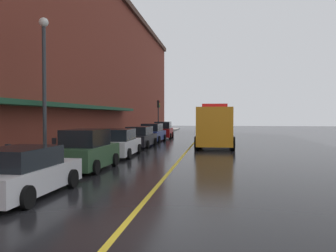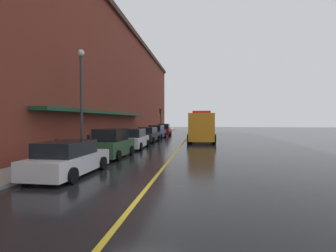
{
  "view_description": "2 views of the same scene",
  "coord_description": "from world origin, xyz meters",
  "px_view_note": "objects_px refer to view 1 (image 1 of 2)",
  "views": [
    {
      "loc": [
        2.09,
        -7.54,
        2.5
      ],
      "look_at": [
        -2.6,
        26.27,
        1.51
      ],
      "focal_mm": 37.77,
      "sensor_mm": 36.0,
      "label": 1
    },
    {
      "loc": [
        1.95,
        -7.93,
        2.46
      ],
      "look_at": [
        -1.5,
        18.24,
        1.82
      ],
      "focal_mm": 27.35,
      "sensor_mm": 36.0,
      "label": 2
    }
  ],
  "objects_px": {
    "parked_car_4": "(153,133)",
    "traffic_light_near": "(158,111)",
    "parked_car_1": "(87,151)",
    "parked_car_2": "(120,143)",
    "street_lamp_left": "(44,75)",
    "parked_car_0": "(23,173)",
    "parking_meter_1": "(64,145)",
    "parked_car_5": "(163,130)",
    "parking_meter_2": "(8,156)",
    "parked_car_3": "(140,137)",
    "parking_meter_0": "(54,147)",
    "utility_truck": "(215,127)"
  },
  "relations": [
    {
      "from": "parked_car_4",
      "to": "traffic_light_near",
      "type": "distance_m",
      "value": 11.18
    },
    {
      "from": "parked_car_1",
      "to": "parked_car_2",
      "type": "relative_size",
      "value": 0.86
    },
    {
      "from": "street_lamp_left",
      "to": "parked_car_0",
      "type": "bearing_deg",
      "value": -69.25
    },
    {
      "from": "parked_car_1",
      "to": "street_lamp_left",
      "type": "relative_size",
      "value": 0.61
    },
    {
      "from": "parked_car_4",
      "to": "parking_meter_1",
      "type": "relative_size",
      "value": 3.47
    },
    {
      "from": "parked_car_5",
      "to": "parking_meter_2",
      "type": "xyz_separation_m",
      "value": [
        -1.49,
        -27.28,
        0.2
      ]
    },
    {
      "from": "parking_meter_1",
      "to": "traffic_light_near",
      "type": "relative_size",
      "value": 0.31
    },
    {
      "from": "parked_car_5",
      "to": "parked_car_0",
      "type": "bearing_deg",
      "value": 177.86
    },
    {
      "from": "parked_car_2",
      "to": "traffic_light_near",
      "type": "bearing_deg",
      "value": 1.87
    },
    {
      "from": "parked_car_3",
      "to": "parking_meter_0",
      "type": "bearing_deg",
      "value": 175.35
    },
    {
      "from": "parked_car_3",
      "to": "parked_car_5",
      "type": "xyz_separation_m",
      "value": [
        0.15,
        11.34,
        0.08
      ]
    },
    {
      "from": "parked_car_4",
      "to": "parked_car_5",
      "type": "xyz_separation_m",
      "value": [
        0.2,
        5.6,
        0.04
      ]
    },
    {
      "from": "parked_car_3",
      "to": "parked_car_1",
      "type": "bearing_deg",
      "value": -177.74
    },
    {
      "from": "parked_car_1",
      "to": "parked_car_4",
      "type": "bearing_deg",
      "value": 2.25
    },
    {
      "from": "utility_truck",
      "to": "traffic_light_near",
      "type": "xyz_separation_m",
      "value": [
        -7.24,
        15.84,
        1.55
      ]
    },
    {
      "from": "parked_car_3",
      "to": "parking_meter_0",
      "type": "height_order",
      "value": "parked_car_3"
    },
    {
      "from": "traffic_light_near",
      "to": "street_lamp_left",
      "type": "bearing_deg",
      "value": -91.32
    },
    {
      "from": "parked_car_0",
      "to": "utility_truck",
      "type": "distance_m",
      "value": 19.22
    },
    {
      "from": "parked_car_3",
      "to": "parking_meter_0",
      "type": "relative_size",
      "value": 3.64
    },
    {
      "from": "parked_car_4",
      "to": "utility_truck",
      "type": "relative_size",
      "value": 0.6
    },
    {
      "from": "utility_truck",
      "to": "parked_car_2",
      "type": "bearing_deg",
      "value": -37.84
    },
    {
      "from": "parked_car_2",
      "to": "traffic_light_near",
      "type": "height_order",
      "value": "traffic_light_near"
    },
    {
      "from": "parked_car_4",
      "to": "parking_meter_0",
      "type": "distance_m",
      "value": 18.11
    },
    {
      "from": "utility_truck",
      "to": "parked_car_0",
      "type": "bearing_deg",
      "value": -17.16
    },
    {
      "from": "parked_car_3",
      "to": "parked_car_2",
      "type": "bearing_deg",
      "value": -177.14
    },
    {
      "from": "parked_car_0",
      "to": "parking_meter_2",
      "type": "distance_m",
      "value": 2.19
    },
    {
      "from": "parked_car_0",
      "to": "traffic_light_near",
      "type": "height_order",
      "value": "traffic_light_near"
    },
    {
      "from": "parked_car_2",
      "to": "parked_car_0",
      "type": "bearing_deg",
      "value": 178.3
    },
    {
      "from": "parked_car_2",
      "to": "utility_truck",
      "type": "bearing_deg",
      "value": -40.0
    },
    {
      "from": "parking_meter_2",
      "to": "parked_car_4",
      "type": "bearing_deg",
      "value": 86.57
    },
    {
      "from": "utility_truck",
      "to": "parking_meter_0",
      "type": "height_order",
      "value": "utility_truck"
    },
    {
      "from": "parking_meter_0",
      "to": "parking_meter_2",
      "type": "bearing_deg",
      "value": -90.0
    },
    {
      "from": "parked_car_2",
      "to": "traffic_light_near",
      "type": "relative_size",
      "value": 1.15
    },
    {
      "from": "parked_car_4",
      "to": "street_lamp_left",
      "type": "bearing_deg",
      "value": 176.08
    },
    {
      "from": "parked_car_0",
      "to": "parked_car_2",
      "type": "distance_m",
      "value": 10.94
    },
    {
      "from": "parking_meter_0",
      "to": "parking_meter_2",
      "type": "xyz_separation_m",
      "value": [
        0.0,
        -3.62,
        0.0
      ]
    },
    {
      "from": "parked_car_3",
      "to": "street_lamp_left",
      "type": "xyz_separation_m",
      "value": [
        -1.94,
        -12.03,
        3.62
      ]
    },
    {
      "from": "parked_car_1",
      "to": "parked_car_4",
      "type": "height_order",
      "value": "parked_car_1"
    },
    {
      "from": "parked_car_1",
      "to": "street_lamp_left",
      "type": "xyz_separation_m",
      "value": [
        -2.09,
        0.05,
        3.53
      ]
    },
    {
      "from": "parked_car_0",
      "to": "parked_car_4",
      "type": "height_order",
      "value": "parked_car_4"
    },
    {
      "from": "parking_meter_1",
      "to": "parked_car_5",
      "type": "bearing_deg",
      "value": 86.22
    },
    {
      "from": "parked_car_2",
      "to": "parking_meter_2",
      "type": "xyz_separation_m",
      "value": [
        -1.49,
        -9.36,
        0.27
      ]
    },
    {
      "from": "parked_car_5",
      "to": "parking_meter_2",
      "type": "bearing_deg",
      "value": 174.75
    },
    {
      "from": "parked_car_2",
      "to": "street_lamp_left",
      "type": "distance_m",
      "value": 6.86
    },
    {
      "from": "parked_car_1",
      "to": "utility_truck",
      "type": "xyz_separation_m",
      "value": [
        5.82,
        12.85,
        0.74
      ]
    },
    {
      "from": "utility_truck",
      "to": "traffic_light_near",
      "type": "height_order",
      "value": "traffic_light_near"
    },
    {
      "from": "parking_meter_0",
      "to": "parked_car_5",
      "type": "bearing_deg",
      "value": 86.39
    },
    {
      "from": "parked_car_0",
      "to": "parked_car_4",
      "type": "distance_m",
      "value": 23.27
    },
    {
      "from": "parked_car_3",
      "to": "parked_car_5",
      "type": "bearing_deg",
      "value": 0.79
    },
    {
      "from": "parked_car_4",
      "to": "street_lamp_left",
      "type": "distance_m",
      "value": 18.23
    }
  ]
}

